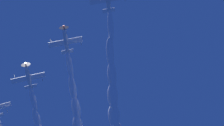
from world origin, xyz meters
TOP-DOWN VIEW (x-y plane):
  - airplane_left_wingman at (-12.54, -6.24)m, footprint 7.98×8.60m
  - airplane_right_wingman at (-22.47, -15.91)m, footprint 8.01×8.61m
  - smoke_trail_lead at (-31.62, 7.43)m, footprint 43.59×7.69m

SIDE VIEW (x-z plane):
  - airplane_right_wingman at x=-22.47m, z-range 67.92..71.31m
  - smoke_trail_lead at x=-31.62m, z-range 68.52..72.72m
  - airplane_left_wingman at x=-12.54m, z-range 70.51..73.80m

